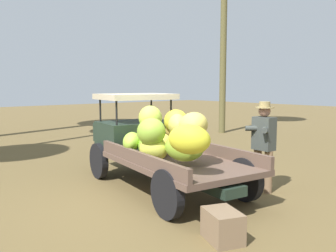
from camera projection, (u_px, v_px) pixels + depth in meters
name	position (u px, v px, depth m)	size (l,w,h in m)	color
ground_plane	(161.00, 195.00, 6.57)	(60.00, 60.00, 0.00)	brown
truck	(154.00, 140.00, 7.12)	(4.61, 2.28, 1.82)	#213126
farmer	(263.00, 141.00, 6.69)	(0.52, 0.47, 1.71)	#8A694A
wooden_crate	(223.00, 226.00, 4.61)	(0.54, 0.39, 0.40)	#7F654A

